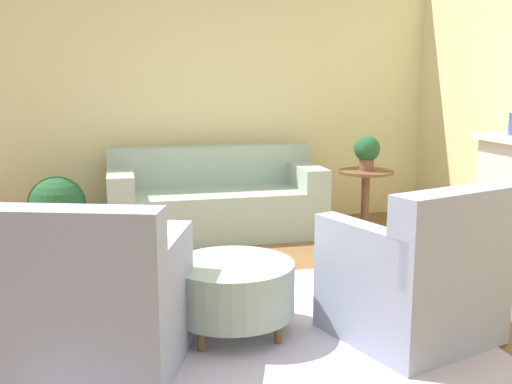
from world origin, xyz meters
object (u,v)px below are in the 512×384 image
ottoman_table (233,288)px  potted_plant_floor (57,207)px  side_table (366,189)px  armchair_left (100,307)px  couch (216,203)px  armchair_right (416,280)px  potted_plant_on_side_table (367,151)px

ottoman_table → potted_plant_floor: (-1.19, 2.26, 0.09)m
side_table → armchair_left: bearing=-135.8°
armchair_left → potted_plant_floor: bearing=99.3°
couch → armchair_right: bearing=-74.6°
armchair_left → armchair_right: (1.79, -0.00, 0.00)m
couch → potted_plant_on_side_table: bearing=-7.2°
armchair_left → side_table: armchair_left is taller
ottoman_table → potted_plant_on_side_table: 2.85m
ottoman_table → potted_plant_on_side_table: size_ratio=2.13×
armchair_left → potted_plant_floor: 2.63m
armchair_right → ottoman_table: (-1.03, 0.33, -0.08)m
ottoman_table → potted_plant_floor: bearing=117.8°
armchair_left → ottoman_table: armchair_left is taller
potted_plant_on_side_table → ottoman_table: bearing=-129.7°
side_table → potted_plant_on_side_table: bearing=0.0°
armchair_left → armchair_right: size_ratio=1.00×
armchair_left → potted_plant_on_side_table: potted_plant_on_side_table is taller
side_table → couch: bearing=172.8°
armchair_right → potted_plant_on_side_table: (0.76, 2.48, 0.45)m
couch → armchair_left: (-1.05, -2.67, 0.04)m
armchair_left → potted_plant_on_side_table: (2.55, 2.48, 0.45)m
potted_plant_on_side_table → potted_plant_floor: size_ratio=0.54×
couch → side_table: couch is taller
armchair_left → side_table: (2.55, 2.48, 0.06)m
potted_plant_floor → ottoman_table: bearing=-62.2°
couch → potted_plant_on_side_table: (1.50, -0.19, 0.50)m
armchair_left → potted_plant_floor: armchair_left is taller
armchair_left → potted_plant_on_side_table: size_ratio=2.91×
couch → ottoman_table: bearing=-97.1°
armchair_right → ottoman_table: size_ratio=1.37×
armchair_left → side_table: size_ratio=1.66×
couch → potted_plant_floor: bearing=-176.8°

